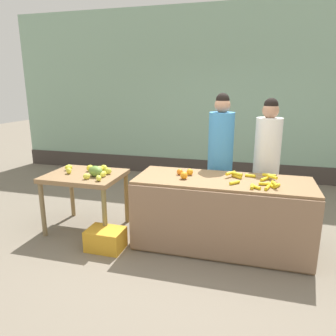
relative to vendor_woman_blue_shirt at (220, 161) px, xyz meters
name	(u,v)px	position (x,y,z in m)	size (l,w,h in m)	color
ground_plane	(189,241)	(-0.29, -0.64, -0.93)	(24.00, 24.00, 0.00)	#756B5B
market_wall_back	(221,96)	(-0.29, 2.52, 0.79)	(9.38, 0.23, 3.51)	#8CB299
fruit_stall_counter	(221,214)	(0.11, -0.65, -0.50)	(2.08, 0.81, 0.86)	olive
side_table_wooden	(85,181)	(-1.73, -0.64, -0.24)	(0.99, 0.80, 0.80)	olive
banana_bunch_pile	(256,180)	(0.49, -0.68, -0.04)	(0.62, 0.52, 0.07)	gold
orange_pile	(185,173)	(-0.36, -0.65, -0.03)	(0.20, 0.27, 0.09)	orange
mango_papaya_pile	(94,171)	(-1.58, -0.66, -0.08)	(0.76, 0.56, 0.14)	yellow
vendor_woman_blue_shirt	(220,161)	(0.00, 0.00, 0.00)	(0.34, 0.34, 1.85)	#33333D
vendor_woman_white_shirt	(266,166)	(0.61, 0.03, -0.03)	(0.34, 0.34, 1.79)	#33333D
produce_crate	(106,239)	(-1.23, -1.10, -0.80)	(0.44, 0.32, 0.26)	gold
produce_sack	(157,194)	(-0.98, 0.23, -0.65)	(0.36, 0.30, 0.57)	maroon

